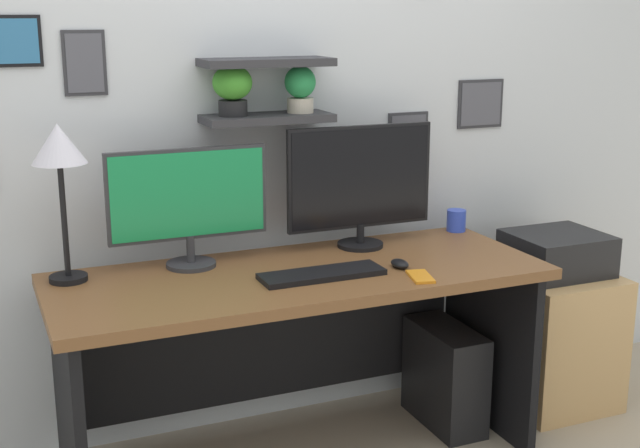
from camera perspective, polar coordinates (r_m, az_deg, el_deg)
back_wall_assembly at (r=3.31m, az=-4.27°, el=8.91°), size 4.40×0.24×2.70m
desk at (r=3.14m, az=-1.74°, el=-6.49°), size 1.76×0.68×0.75m
monitor_left at (r=3.06m, az=-8.84°, el=1.52°), size 0.58×0.18×0.43m
monitor_right at (r=3.28m, az=2.71°, el=2.81°), size 0.60×0.18×0.48m
keyboard at (r=2.96m, az=0.13°, el=-3.39°), size 0.44×0.14×0.02m
computer_mouse at (r=3.07m, az=5.38°, el=-2.67°), size 0.06×0.09×0.03m
desk_lamp at (r=2.94m, az=-17.11°, el=4.40°), size 0.18×0.18×0.54m
cell_phone at (r=2.97m, az=6.76°, el=-3.53°), size 0.10×0.15×0.01m
coffee_mug at (r=3.61m, az=9.14°, el=0.24°), size 0.08×0.08×0.09m
drawer_cabinet at (r=3.82m, az=15.24°, el=-7.29°), size 0.44×0.50×0.58m
printer at (r=3.70m, az=15.61°, el=-1.90°), size 0.38×0.34×0.17m
computer_tower_right at (r=3.55m, az=8.39°, el=-10.05°), size 0.18×0.40×0.41m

